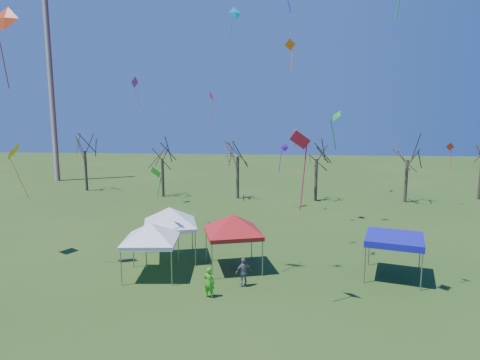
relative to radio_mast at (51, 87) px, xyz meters
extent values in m
plane|color=#294D18|center=(28.00, -34.00, -12.50)|extent=(140.00, 140.00, 0.00)
cylinder|color=silver|center=(0.00, 0.00, 0.00)|extent=(0.70, 0.70, 25.00)
cylinder|color=#3D2D21|center=(7.15, -6.62, -10.11)|extent=(0.32, 0.32, 4.78)
cylinder|color=#3D2D21|center=(17.23, -9.35, -10.36)|extent=(0.32, 0.32, 4.28)
cylinder|color=#3D2D21|center=(25.63, -9.62, -10.18)|extent=(0.32, 0.32, 4.64)
cylinder|color=#3D2D21|center=(34.03, -9.96, -10.26)|extent=(0.32, 0.32, 4.49)
cylinder|color=#3D2D21|center=(43.36, -10.00, -10.26)|extent=(0.32, 0.32, 4.47)
cylinder|color=#3D2D21|center=(51.72, -7.93, -10.38)|extent=(0.32, 0.32, 4.23)
cylinder|color=gray|center=(21.33, -33.51, -11.51)|extent=(0.06, 0.06, 1.99)
cylinder|color=gray|center=(21.08, -30.74, -11.51)|extent=(0.06, 0.06, 1.99)
cylinder|color=gray|center=(24.10, -33.26, -11.51)|extent=(0.06, 0.06, 1.99)
cylinder|color=gray|center=(23.85, -30.49, -11.51)|extent=(0.06, 0.06, 1.99)
cube|color=white|center=(22.59, -32.00, -10.39)|extent=(3.24, 3.24, 0.24)
pyramid|color=white|center=(22.59, -32.00, -9.28)|extent=(4.20, 4.20, 0.99)
cylinder|color=gray|center=(21.96, -30.96, -11.43)|extent=(0.06, 0.06, 2.14)
cylinder|color=gray|center=(21.18, -28.06, -11.43)|extent=(0.06, 0.06, 2.14)
cylinder|color=gray|center=(24.85, -30.19, -11.43)|extent=(0.06, 0.06, 2.14)
cylinder|color=gray|center=(24.08, -27.29, -11.43)|extent=(0.06, 0.06, 2.14)
cube|color=white|center=(23.02, -29.13, -10.23)|extent=(3.93, 3.93, 0.26)
pyramid|color=white|center=(23.02, -29.13, -9.03)|extent=(4.39, 4.39, 1.07)
cylinder|color=gray|center=(26.21, -32.26, -11.44)|extent=(0.06, 0.06, 2.12)
cylinder|color=gray|center=(25.40, -29.41, -11.44)|extent=(0.06, 0.06, 2.12)
cylinder|color=gray|center=(29.06, -31.46, -11.44)|extent=(0.06, 0.06, 2.12)
cylinder|color=gray|center=(28.25, -28.60, -11.44)|extent=(0.06, 0.06, 2.12)
cube|color=#B51112|center=(27.23, -30.43, -10.25)|extent=(3.92, 3.92, 0.25)
pyramid|color=#B51112|center=(27.23, -30.43, -9.07)|extent=(4.32, 4.32, 1.06)
cylinder|color=gray|center=(34.82, -32.00, -11.45)|extent=(0.06, 0.06, 2.09)
cylinder|color=gray|center=(35.63, -29.18, -11.45)|extent=(0.06, 0.06, 2.09)
cylinder|color=gray|center=(37.64, -32.81, -11.45)|extent=(0.06, 0.06, 2.09)
cylinder|color=gray|center=(38.45, -29.99, -11.45)|extent=(0.06, 0.06, 2.09)
cube|color=#1110A9|center=(36.63, -30.99, -10.28)|extent=(3.89, 3.89, 0.25)
cube|color=#1110A9|center=(36.63, -30.99, -10.09)|extent=(3.89, 3.89, 0.13)
imported|color=green|center=(26.41, -34.57, -11.69)|extent=(0.67, 0.53, 1.62)
imported|color=slate|center=(28.09, -33.03, -11.68)|extent=(1.04, 0.79, 1.64)
cone|color=red|center=(46.94, -11.44, -6.50)|extent=(0.83, 0.22, 0.82)
cube|color=red|center=(47.10, -11.45, -7.70)|extent=(0.06, 0.37, 1.99)
cone|color=red|center=(15.01, -32.21, 2.05)|extent=(1.50, 0.72, 1.42)
cube|color=red|center=(14.69, -32.21, 0.00)|extent=(0.04, 0.67, 3.35)
cone|color=#E5339C|center=(15.98, -13.98, -0.25)|extent=(0.63, 1.18, 1.15)
cube|color=#E5339C|center=(16.07, -13.70, -1.55)|extent=(0.60, 0.23, 2.04)
cone|color=#6518AC|center=(30.59, -13.62, -6.50)|extent=(0.86, 0.49, 0.82)
cube|color=#6518AC|center=(30.18, -13.75, -7.85)|extent=(0.30, 0.88, 2.30)
cone|color=red|center=(30.90, -35.13, -4.22)|extent=(1.43, 1.34, 1.01)
cube|color=red|center=(31.07, -35.26, -6.03)|extent=(0.31, 0.40, 3.03)
cube|color=#17972D|center=(35.33, -33.83, 1.89)|extent=(0.26, 0.24, 1.20)
cone|color=#ED1646|center=(31.61, -11.42, -5.01)|extent=(0.60, 0.89, 0.74)
cube|color=#ED1646|center=(31.59, -11.13, -6.07)|extent=(0.61, 0.08, 1.70)
cone|color=#0DBBCD|center=(26.02, -16.13, 5.52)|extent=(1.32, 0.98, 1.20)
cube|color=#0DBBCD|center=(25.70, -16.28, 4.30)|extent=(0.36, 0.68, 1.83)
cone|color=green|center=(33.66, -26.60, -3.24)|extent=(0.92, 1.06, 0.75)
cube|color=green|center=(33.55, -26.38, -4.50)|extent=(0.50, 0.27, 2.09)
cone|color=orange|center=(30.57, -26.87, 1.24)|extent=(0.78, 0.47, 0.75)
cube|color=orange|center=(30.70, -26.92, 0.35)|extent=(0.15, 0.33, 1.41)
cone|color=#FA3770|center=(23.02, -10.72, -1.46)|extent=(0.94, 1.21, 1.09)
cube|color=#FA3770|center=(23.21, -11.06, -2.77)|extent=(0.74, 0.43, 2.08)
cone|color=#19A61B|center=(22.69, -30.79, -6.50)|extent=(1.04, 0.93, 0.77)
cube|color=#19A61B|center=(22.88, -30.90, -7.40)|extent=(0.27, 0.42, 1.38)
cone|color=#FFAF1A|center=(13.02, -29.43, -5.42)|extent=(1.28, 1.67, 1.28)
cube|color=#FFAF1A|center=(12.91, -28.93, -7.23)|extent=(1.06, 0.27, 2.88)
cube|color=#1535E6|center=(30.51, -20.16, 5.51)|extent=(0.56, 0.18, 1.82)
camera|label=1|loc=(29.78, -55.33, -2.81)|focal=32.00mm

